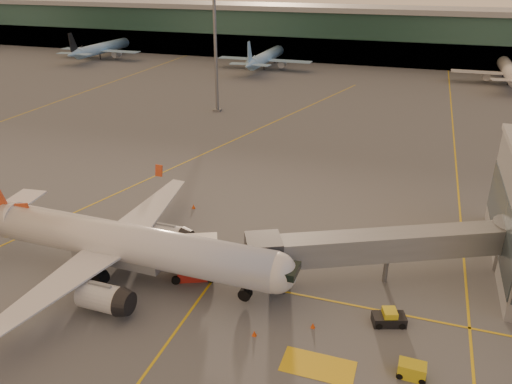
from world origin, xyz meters
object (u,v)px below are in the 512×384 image
(main_airplane, at_px, (118,243))
(pushback_tug, at_px, (389,318))
(catering_truck, at_px, (190,256))
(gpu_cart, at_px, (412,370))

(main_airplane, xyz_separation_m, pushback_tug, (27.54, 0.76, -3.21))
(catering_truck, bearing_deg, gpu_cart, -41.75)
(gpu_cart, bearing_deg, catering_truck, 163.45)
(main_airplane, relative_size, pushback_tug, 11.82)
(catering_truck, bearing_deg, main_airplane, 171.36)
(gpu_cart, xyz_separation_m, pushback_tug, (-2.26, 6.00, -0.01))
(main_airplane, relative_size, gpu_cart, 17.20)
(main_airplane, xyz_separation_m, catering_truck, (7.19, 1.98, -1.27))
(main_airplane, xyz_separation_m, gpu_cart, (29.81, -5.24, -3.19))
(gpu_cart, bearing_deg, pushback_tug, 111.83)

